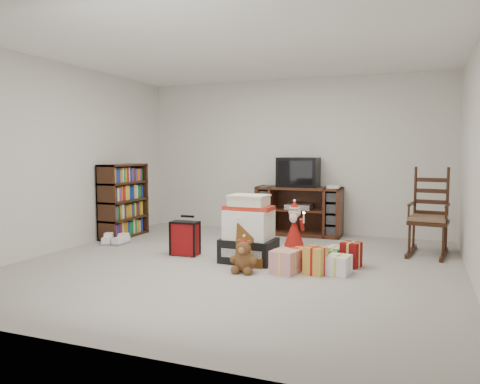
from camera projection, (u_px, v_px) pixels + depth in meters
The scene contains 13 objects.
room at pixel (236, 158), 5.36m from camera, with size 5.01×5.01×2.51m.
tv_stand at pixel (299, 211), 7.43m from camera, with size 1.35×0.51×0.77m.
bookshelf at pixel (124, 202), 7.27m from camera, with size 0.31×0.93×1.13m.
rocking_chair at pixel (428, 223), 6.03m from camera, with size 0.56×0.83×1.17m.
gift_pile at pixel (249, 233), 5.59m from camera, with size 0.65×0.48×0.79m.
red_suitcase at pixel (185, 238), 5.96m from camera, with size 0.34×0.19×0.51m.
stocking at pixel (245, 242), 5.39m from camera, with size 0.27×0.12×0.58m, color #0B6B0F, non-canonical shape.
teddy_bear at pixel (244, 258), 5.13m from camera, with size 0.24×0.21×0.36m.
santa_figurine at pixel (294, 231), 6.34m from camera, with size 0.32×0.31×0.66m.
mrs_claus_figurine at pixel (248, 229), 6.63m from camera, with size 0.28×0.27×0.58m.
sneaker_pair at pixel (114, 241), 6.69m from camera, with size 0.38×0.33×0.11m.
gift_cluster at pixel (321, 259), 5.26m from camera, with size 0.69×1.01×0.24m.
crt_television at pixel (298, 172), 7.42m from camera, with size 0.65×0.48×0.47m.
Camera 1 is at (1.99, -4.99, 1.32)m, focal length 35.00 mm.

